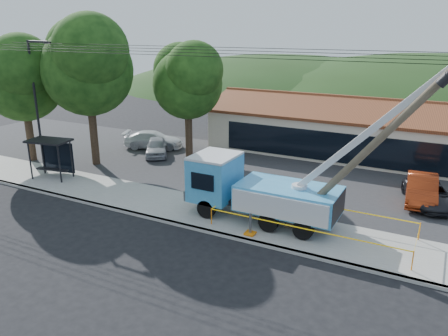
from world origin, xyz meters
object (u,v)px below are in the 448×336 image
car_white (154,149)px  car_dark (428,206)px  leaning_pole (375,144)px  car_red (420,203)px  utility_truck (259,188)px  bus_shelter (52,149)px  car_silver (157,156)px

car_white → car_dark: (21.34, -2.72, 0.00)m
leaning_pole → car_dark: 8.62m
car_red → utility_truck: bearing=-142.1°
leaning_pole → bus_shelter: leaning_pole is taller
bus_shelter → car_silver: size_ratio=0.73×
bus_shelter → car_dark: (22.62, 6.62, -2.07)m
leaning_pole → car_white: bearing=153.7°
bus_shelter → car_red: (22.17, 6.93, -2.07)m
leaning_pole → car_red: (1.84, 6.98, -4.95)m
car_silver → car_red: size_ratio=0.87×
car_silver → car_dark: size_ratio=0.89×
bus_shelter → car_red: bearing=7.2°
utility_truck → car_white: size_ratio=2.61×
utility_truck → bus_shelter: (-14.86, -0.19, 0.21)m
leaning_pole → car_red: leaning_pole is taller
bus_shelter → car_white: bus_shelter is taller
car_red → car_white: size_ratio=0.96×
car_silver → car_red: bearing=-35.9°
car_silver → car_red: car_red is taller
car_silver → utility_truck: bearing=-65.6°
bus_shelter → car_red: 23.31m
utility_truck → car_white: 16.47m
utility_truck → leaning_pole: bearing=-2.6°
leaning_pole → car_white: (-19.04, 9.40, -4.95)m
car_white → car_silver: bearing=-159.9°
car_white → car_dark: car_white is taller
leaning_pole → car_silver: size_ratio=2.20×
utility_truck → car_white: utility_truck is taller
utility_truck → bus_shelter: size_ratio=4.30×
utility_truck → car_red: bearing=42.7°
utility_truck → car_dark: size_ratio=2.80×
leaning_pole → bus_shelter: size_ratio=3.02×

